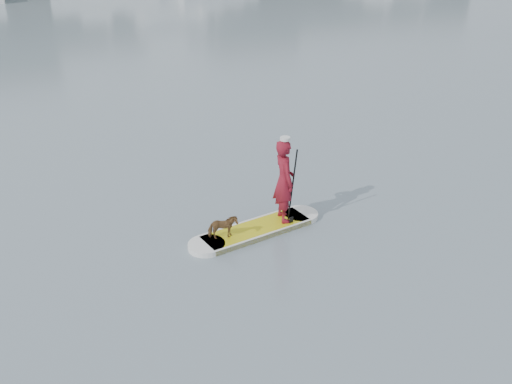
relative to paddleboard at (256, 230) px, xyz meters
name	(u,v)px	position (x,y,z in m)	size (l,w,h in m)	color
ground	(462,294)	(2.68, -3.61, -0.06)	(140.00, 140.00, 0.00)	slate
paddleboard	(256,230)	(0.00, 0.00, 0.00)	(3.26, 1.24, 0.12)	gold
paddler	(284,181)	(0.73, 0.13, 1.02)	(0.70, 0.46, 1.92)	maroon
white_cap	(285,139)	(0.73, 0.13, 2.01)	(0.22, 0.22, 0.07)	silver
dog	(223,227)	(-0.83, -0.15, 0.32)	(0.29, 0.63, 0.53)	brown
paddle	(292,196)	(0.82, -0.11, 0.74)	(0.10, 0.30, 2.00)	black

